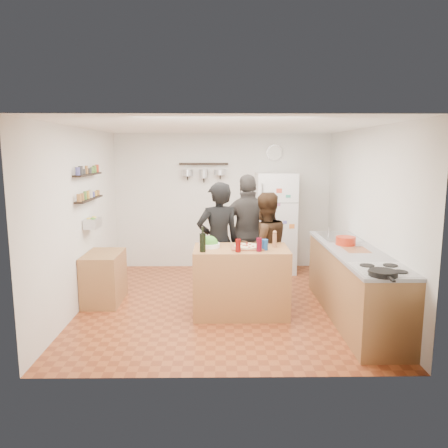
{
  "coord_description": "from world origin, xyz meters",
  "views": [
    {
      "loc": [
        -0.07,
        -6.04,
        2.17
      ],
      "look_at": [
        0.0,
        0.1,
        1.15
      ],
      "focal_mm": 35.0,
      "sensor_mm": 36.0,
      "label": 1
    }
  ],
  "objects_px": {
    "pepper_mill": "(275,241)",
    "salt_canister": "(265,245)",
    "person_left": "(218,242)",
    "salad_bowl": "(209,245)",
    "prep_island": "(241,281)",
    "person_back": "(249,234)",
    "fridge": "(275,223)",
    "side_table": "(104,278)",
    "counter_run": "(354,284)",
    "wall_clock": "(274,153)",
    "person_center": "(264,248)",
    "skillet": "(383,273)",
    "wine_bottle": "(203,243)",
    "red_bowl": "(346,241)"
  },
  "relations": [
    {
      "from": "pepper_mill",
      "to": "salt_canister",
      "type": "height_order",
      "value": "pepper_mill"
    },
    {
      "from": "salt_canister",
      "to": "person_left",
      "type": "height_order",
      "value": "person_left"
    },
    {
      "from": "salad_bowl",
      "to": "prep_island",
      "type": "bearing_deg",
      "value": -6.79
    },
    {
      "from": "person_back",
      "to": "fridge",
      "type": "relative_size",
      "value": 1.02
    },
    {
      "from": "pepper_mill",
      "to": "side_table",
      "type": "relative_size",
      "value": 0.22
    },
    {
      "from": "fridge",
      "to": "side_table",
      "type": "relative_size",
      "value": 2.25
    },
    {
      "from": "counter_run",
      "to": "wall_clock",
      "type": "relative_size",
      "value": 8.77
    },
    {
      "from": "pepper_mill",
      "to": "counter_run",
      "type": "height_order",
      "value": "pepper_mill"
    },
    {
      "from": "prep_island",
      "to": "wall_clock",
      "type": "distance_m",
      "value": 3.09
    },
    {
      "from": "pepper_mill",
      "to": "person_center",
      "type": "relative_size",
      "value": 0.11
    },
    {
      "from": "salad_bowl",
      "to": "person_left",
      "type": "distance_m",
      "value": 0.5
    },
    {
      "from": "skillet",
      "to": "side_table",
      "type": "xyz_separation_m",
      "value": [
        -3.34,
        1.85,
        -0.58
      ]
    },
    {
      "from": "salt_canister",
      "to": "person_back",
      "type": "relative_size",
      "value": 0.08
    },
    {
      "from": "salt_canister",
      "to": "side_table",
      "type": "xyz_separation_m",
      "value": [
        -2.26,
        0.6,
        -0.61
      ]
    },
    {
      "from": "salad_bowl",
      "to": "wine_bottle",
      "type": "height_order",
      "value": "wine_bottle"
    },
    {
      "from": "prep_island",
      "to": "person_left",
      "type": "bearing_deg",
      "value": 119.72
    },
    {
      "from": "red_bowl",
      "to": "fridge",
      "type": "xyz_separation_m",
      "value": [
        -0.7,
        2.01,
        -0.08
      ]
    },
    {
      "from": "pepper_mill",
      "to": "person_left",
      "type": "xyz_separation_m",
      "value": [
        -0.75,
        0.48,
        -0.12
      ]
    },
    {
      "from": "wine_bottle",
      "to": "pepper_mill",
      "type": "bearing_deg",
      "value": 15.87
    },
    {
      "from": "salad_bowl",
      "to": "counter_run",
      "type": "bearing_deg",
      "value": -6.09
    },
    {
      "from": "side_table",
      "to": "prep_island",
      "type": "bearing_deg",
      "value": -13.86
    },
    {
      "from": "side_table",
      "to": "pepper_mill",
      "type": "bearing_deg",
      "value": -10.2
    },
    {
      "from": "salt_canister",
      "to": "counter_run",
      "type": "relative_size",
      "value": 0.05
    },
    {
      "from": "person_left",
      "to": "fridge",
      "type": "relative_size",
      "value": 0.97
    },
    {
      "from": "counter_run",
      "to": "prep_island",
      "type": "bearing_deg",
      "value": 174.11
    },
    {
      "from": "counter_run",
      "to": "wall_clock",
      "type": "height_order",
      "value": "wall_clock"
    },
    {
      "from": "side_table",
      "to": "red_bowl",
      "type": "bearing_deg",
      "value": -5.78
    },
    {
      "from": "salad_bowl",
      "to": "red_bowl",
      "type": "relative_size",
      "value": 1.04
    },
    {
      "from": "red_bowl",
      "to": "skillet",
      "type": "bearing_deg",
      "value": -91.9
    },
    {
      "from": "salt_canister",
      "to": "fridge",
      "type": "bearing_deg",
      "value": 79.29
    },
    {
      "from": "person_center",
      "to": "counter_run",
      "type": "height_order",
      "value": "person_center"
    },
    {
      "from": "wine_bottle",
      "to": "wall_clock",
      "type": "xyz_separation_m",
      "value": [
        1.23,
        2.7,
        1.12
      ]
    },
    {
      "from": "wine_bottle",
      "to": "prep_island",
      "type": "bearing_deg",
      "value": 23.75
    },
    {
      "from": "wine_bottle",
      "to": "side_table",
      "type": "height_order",
      "value": "wine_bottle"
    },
    {
      "from": "counter_run",
      "to": "skillet",
      "type": "bearing_deg",
      "value": -94.72
    },
    {
      "from": "person_back",
      "to": "wall_clock",
      "type": "distance_m",
      "value": 2.01
    },
    {
      "from": "side_table",
      "to": "person_left",
      "type": "bearing_deg",
      "value": 1.66
    },
    {
      "from": "wine_bottle",
      "to": "person_center",
      "type": "xyz_separation_m",
      "value": [
        0.86,
        0.72,
        -0.23
      ]
    },
    {
      "from": "prep_island",
      "to": "salad_bowl",
      "type": "height_order",
      "value": "salad_bowl"
    },
    {
      "from": "person_back",
      "to": "skillet",
      "type": "distance_m",
      "value": 2.65
    },
    {
      "from": "skillet",
      "to": "fridge",
      "type": "height_order",
      "value": "fridge"
    },
    {
      "from": "salad_bowl",
      "to": "person_left",
      "type": "height_order",
      "value": "person_left"
    },
    {
      "from": "person_left",
      "to": "side_table",
      "type": "relative_size",
      "value": 2.19
    },
    {
      "from": "wine_bottle",
      "to": "person_back",
      "type": "height_order",
      "value": "person_back"
    },
    {
      "from": "red_bowl",
      "to": "fridge",
      "type": "bearing_deg",
      "value": 109.23
    },
    {
      "from": "fridge",
      "to": "wine_bottle",
      "type": "bearing_deg",
      "value": -117.44
    },
    {
      "from": "person_back",
      "to": "counter_run",
      "type": "height_order",
      "value": "person_back"
    },
    {
      "from": "salt_canister",
      "to": "skillet",
      "type": "xyz_separation_m",
      "value": [
        1.08,
        -1.24,
        -0.03
      ]
    },
    {
      "from": "counter_run",
      "to": "fridge",
      "type": "bearing_deg",
      "value": 108.06
    },
    {
      "from": "wine_bottle",
      "to": "fridge",
      "type": "distance_m",
      "value": 2.67
    }
  ]
}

